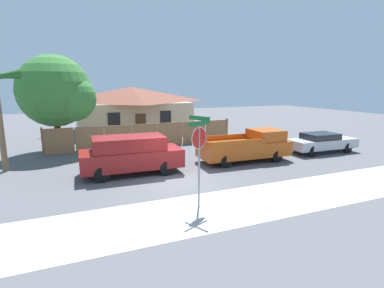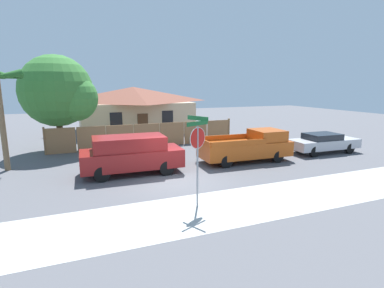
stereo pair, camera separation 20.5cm
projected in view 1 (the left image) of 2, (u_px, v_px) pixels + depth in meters
ground_plane at (175, 181)px, 13.96m from camera, size 80.00×80.00×0.00m
sidewalk_strip at (209, 210)px, 10.71m from camera, size 36.00×3.20×0.01m
wooden_fence at (146, 135)px, 21.36m from camera, size 13.36×0.12×1.78m
house at (131, 108)px, 28.65m from camera, size 10.64×8.07×4.21m
oak_tree at (58, 93)px, 19.30m from camera, size 4.85×4.62×6.32m
red_suv at (131, 154)px, 14.87m from camera, size 5.01×2.16×1.91m
orange_pickup at (247, 146)px, 17.48m from camera, size 5.37×2.20×1.79m
parked_sedan at (322, 142)px, 19.71m from camera, size 4.69×1.89×1.29m
stop_sign at (199, 145)px, 10.61m from camera, size 0.99×0.89×3.33m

